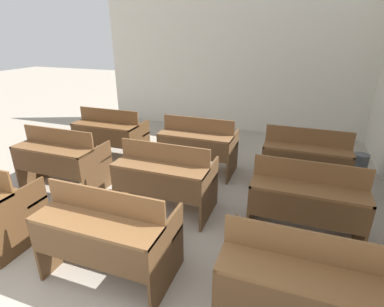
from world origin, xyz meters
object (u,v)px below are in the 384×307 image
object	(u,v)px
bench_front_right	(301,282)
wastepaper_bin	(360,165)
bench_second_right	(306,199)
bench_third_left	(110,133)
bench_third_center	(198,144)
bench_front_center	(107,233)
bench_third_right	(305,158)
bench_second_left	(61,158)
bench_second_center	(165,177)

from	to	relation	value
bench_front_right	wastepaper_bin	bearing A→B (deg)	75.02
bench_second_right	bench_third_left	size ratio (longest dim) A/B	1.00
bench_second_right	bench_third_center	distance (m)	2.01
bench_front_right	bench_third_left	xyz separation A→B (m)	(-3.22, 2.40, 0.00)
bench_front_right	bench_third_center	size ratio (longest dim) A/B	1.00
bench_front_center	bench_third_center	world-z (taller)	same
bench_third_right	bench_third_left	bearing A→B (deg)	179.99
bench_second_left	bench_third_right	xyz separation A→B (m)	(3.23, 1.17, 0.00)
wastepaper_bin	bench_second_center	bearing A→B (deg)	-141.58
bench_third_center	bench_third_right	distance (m)	1.60
bench_third_center	bench_front_center	bearing A→B (deg)	-90.67
bench_second_center	bench_second_right	bearing A→B (deg)	1.21
bench_third_right	bench_front_right	bearing A→B (deg)	-90.03
bench_second_center	bench_second_right	distance (m)	1.63
bench_second_left	bench_third_right	size ratio (longest dim) A/B	1.00
bench_second_left	bench_second_center	world-z (taller)	same
bench_front_center	bench_second_center	bearing A→B (deg)	89.02
bench_second_left	wastepaper_bin	xyz separation A→B (m)	(4.06, 1.90, -0.29)
bench_second_center	bench_front_center	bearing A→B (deg)	-90.98
bench_second_left	wastepaper_bin	distance (m)	4.50
bench_second_center	bench_third_left	size ratio (longest dim) A/B	1.00
bench_third_center	bench_third_right	world-z (taller)	same
bench_front_right	bench_second_right	distance (m)	1.22
bench_second_right	bench_third_right	world-z (taller)	same
bench_front_center	wastepaper_bin	distance (m)	3.98
bench_third_center	bench_third_right	size ratio (longest dim) A/B	1.00
bench_front_center	bench_second_right	size ratio (longest dim) A/B	1.00
bench_second_left	bench_third_left	bearing A→B (deg)	89.52
bench_front_right	bench_second_left	distance (m)	3.45
bench_front_center	bench_front_right	size ratio (longest dim) A/B	1.00
bench_front_right	bench_third_right	size ratio (longest dim) A/B	1.00
bench_second_left	bench_second_right	distance (m)	3.25
bench_front_center	bench_second_center	world-z (taller)	same
bench_second_right	wastepaper_bin	world-z (taller)	bench_second_right
bench_front_center	bench_third_left	bearing A→B (deg)	123.71
bench_front_center	bench_front_right	xyz separation A→B (m)	(1.63, -0.02, 0.00)
bench_front_right	bench_second_center	xyz separation A→B (m)	(-1.61, 1.19, 0.00)
bench_front_center	bench_third_left	distance (m)	2.87
bench_third_center	wastepaper_bin	size ratio (longest dim) A/B	3.17
bench_front_center	wastepaper_bin	bearing A→B (deg)	51.62
bench_front_right	wastepaper_bin	xyz separation A→B (m)	(0.84, 3.13, -0.29)
bench_second_left	bench_front_right	bearing A→B (deg)	-20.79
bench_second_left	bench_third_center	size ratio (longest dim) A/B	1.00
bench_third_center	bench_third_right	bearing A→B (deg)	-0.24
bench_third_left	bench_second_center	bearing A→B (deg)	-36.98
bench_second_right	bench_front_right	bearing A→B (deg)	-91.01
bench_front_center	bench_third_left	size ratio (longest dim) A/B	1.00
bench_second_center	bench_third_right	xyz separation A→B (m)	(1.61, 1.21, 0.00)
bench_third_left	bench_front_center	bearing A→B (deg)	-56.29
bench_front_center	wastepaper_bin	xyz separation A→B (m)	(2.46, 3.11, -0.29)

